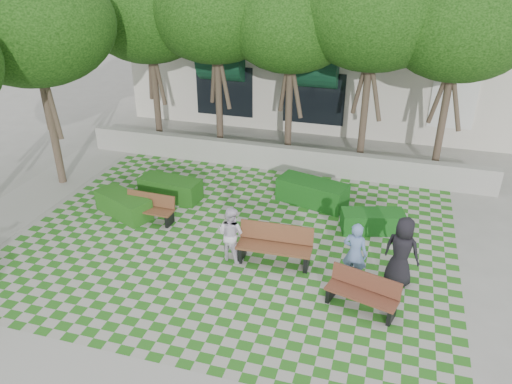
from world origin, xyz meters
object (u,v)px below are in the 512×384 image
(person_dark, at_px, (402,251))
(person_blue, at_px, (355,254))
(bench_east, at_px, (362,293))
(hedge_midright, at_px, (312,192))
(hedge_west, at_px, (124,205))
(person_white, at_px, (231,234))
(hedge_east, at_px, (372,222))
(hedge_midleft, at_px, (170,189))
(bench_mid, at_px, (275,246))
(bench_west, at_px, (149,208))

(person_dark, bearing_deg, person_blue, 36.60)
(bench_east, distance_m, hedge_midright, 5.14)
(hedge_west, bearing_deg, person_dark, -7.75)
(person_blue, bearing_deg, hedge_west, 0.33)
(hedge_midright, relative_size, hedge_west, 1.16)
(hedge_west, bearing_deg, person_white, -18.51)
(hedge_east, relative_size, hedge_west, 0.93)
(bench_east, height_order, hedge_midleft, bench_east)
(bench_east, relative_size, person_dark, 0.96)
(bench_mid, distance_m, bench_west, 4.29)
(bench_mid, height_order, hedge_midleft, bench_mid)
(person_white, bearing_deg, person_blue, -167.01)
(bench_mid, relative_size, hedge_east, 1.11)
(bench_west, height_order, hedge_west, bench_west)
(bench_mid, bearing_deg, hedge_east, 42.32)
(hedge_west, bearing_deg, bench_mid, -12.60)
(bench_mid, xyz_separation_m, hedge_midleft, (-4.16, 2.54, -0.14))
(hedge_midright, bearing_deg, hedge_midleft, -168.04)
(bench_mid, height_order, person_dark, person_dark)
(hedge_midleft, relative_size, person_dark, 1.11)
(hedge_midleft, height_order, person_white, person_white)
(bench_mid, xyz_separation_m, hedge_midright, (0.34, 3.49, -0.11))
(hedge_east, xyz_separation_m, person_dark, (0.81, -2.28, 0.59))
(bench_east, bearing_deg, person_dark, 73.89)
(hedge_east, xyz_separation_m, person_blue, (-0.27, -2.61, 0.52))
(bench_west, height_order, person_dark, person_dark)
(hedge_midright, distance_m, person_white, 3.97)
(person_dark, bearing_deg, bench_east, 78.19)
(person_white, bearing_deg, hedge_midleft, -26.73)
(hedge_midleft, distance_m, hedge_west, 1.67)
(hedge_east, height_order, person_white, person_white)
(bench_east, distance_m, hedge_east, 3.53)
(bench_east, height_order, hedge_west, bench_east)
(bench_east, xyz_separation_m, bench_mid, (-2.38, 1.23, 0.08))
(hedge_west, distance_m, person_blue, 7.30)
(bench_east, distance_m, person_dark, 1.54)
(bench_mid, bearing_deg, bench_east, -29.70)
(bench_east, bearing_deg, bench_west, 176.23)
(hedge_east, bearing_deg, person_white, -144.41)
(hedge_midright, xyz_separation_m, hedge_west, (-5.41, -2.35, -0.05))
(hedge_midright, relative_size, person_dark, 1.23)
(hedge_midright, height_order, person_dark, person_dark)
(hedge_midright, height_order, person_white, person_white)
(person_dark, bearing_deg, bench_west, 11.73)
(bench_east, height_order, bench_mid, bench_mid)
(bench_west, relative_size, hedge_west, 0.84)
(hedge_midright, distance_m, hedge_west, 5.90)
(hedge_midleft, bearing_deg, person_blue, -24.59)
(bench_east, xyz_separation_m, bench_west, (-6.54, 2.27, -0.01))
(person_blue, bearing_deg, bench_east, 120.45)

